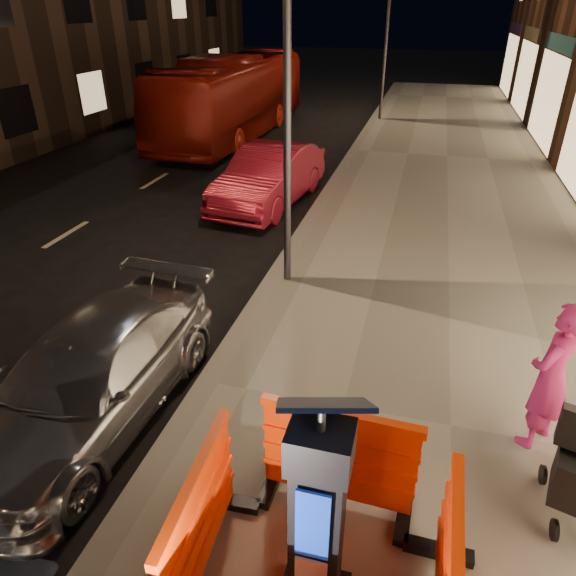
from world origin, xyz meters
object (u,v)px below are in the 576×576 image
(barrier_back, at_px, (338,459))
(barrier_kerbside, at_px, (200,524))
(car_red, at_px, (270,204))
(car_silver, at_px, (100,413))
(bus_doubledecker, at_px, (236,136))
(man, at_px, (551,377))
(parking_kiosk, at_px, (318,514))

(barrier_back, distance_m, barrier_kerbside, 1.34)
(car_red, bearing_deg, barrier_kerbside, -69.87)
(car_silver, xyz_separation_m, bus_doubledecker, (-3.63, 14.75, 0.00))
(barrier_back, bearing_deg, barrier_kerbside, -132.65)
(barrier_back, bearing_deg, man, 37.50)
(man, bearing_deg, barrier_kerbside, -14.83)
(car_red, bearing_deg, man, -47.06)
(car_silver, relative_size, car_red, 0.95)
(bus_doubledecker, bearing_deg, barrier_kerbside, -70.08)
(parking_kiosk, distance_m, bus_doubledecker, 17.68)
(barrier_kerbside, xyz_separation_m, bus_doubledecker, (-5.71, 16.33, -0.72))
(parking_kiosk, height_order, barrier_back, parking_kiosk)
(barrier_kerbside, distance_m, bus_doubledecker, 17.32)
(car_red, bearing_deg, parking_kiosk, -64.50)
(bus_doubledecker, bearing_deg, barrier_back, -65.94)
(parking_kiosk, distance_m, car_silver, 3.62)
(man, bearing_deg, car_red, -107.14)
(barrier_back, xyz_separation_m, car_red, (-3.20, 8.38, -0.72))
(barrier_back, height_order, car_red, barrier_back)
(barrier_kerbside, bearing_deg, car_red, 10.91)
(bus_doubledecker, bearing_deg, man, -57.74)
(bus_doubledecker, xyz_separation_m, man, (8.62, -14.00, 1.02))
(car_red, distance_m, man, 8.76)
(barrier_kerbside, bearing_deg, barrier_back, -47.65)
(parking_kiosk, xyz_separation_m, barrier_kerbside, (-0.95, 0.00, -0.45))
(barrier_back, xyz_separation_m, car_silver, (-3.03, 0.63, -0.72))
(barrier_back, xyz_separation_m, bus_doubledecker, (-6.66, 15.38, -0.72))
(car_silver, distance_m, bus_doubledecker, 15.19)
(parking_kiosk, height_order, car_silver, parking_kiosk)
(barrier_kerbside, relative_size, car_silver, 0.37)
(parking_kiosk, relative_size, barrier_kerbside, 1.40)
(barrier_back, distance_m, car_red, 9.00)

